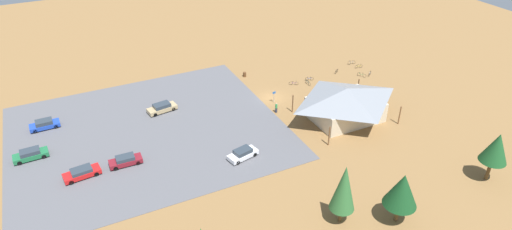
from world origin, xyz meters
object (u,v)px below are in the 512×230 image
(trash_bin, at_px, (245,74))
(pine_west, at_px, (402,190))
(car_red_aisle_side, at_px, (82,173))
(bicycle_black_lone_east, at_px, (337,71))
(bicycle_blue_edge_north, at_px, (309,79))
(visitor_by_pavilion, at_px, (276,108))
(car_white_far_end, at_px, (243,154))
(bicycle_silver_mid_cluster, at_px, (351,63))
(bicycle_purple_trailside, at_px, (294,83))
(lot_sign, at_px, (274,95))
(pine_mideast, at_px, (496,148))
(bicycle_yellow_back_row, at_px, (359,66))
(car_maroon_second_row, at_px, (126,160))
(bike_pavilion, at_px, (346,101))
(pine_center, at_px, (344,188))
(bicycle_white_yard_right, at_px, (370,74))
(car_tan_inner_stall, at_px, (162,108))
(car_blue_back_corner, at_px, (45,124))
(car_green_end_stall, at_px, (31,154))
(bicycle_teal_lone_west, at_px, (308,83))
(bicycle_green_yard_center, at_px, (362,75))

(trash_bin, xyz_separation_m, pine_west, (0.04, 42.24, 4.14))
(car_red_aisle_side, bearing_deg, bicycle_black_lone_east, -166.68)
(bicycle_blue_edge_north, height_order, visitor_by_pavilion, visitor_by_pavilion)
(car_white_far_end, bearing_deg, bicycle_silver_mid_cluster, -149.87)
(bicycle_purple_trailside, bearing_deg, lot_sign, 33.14)
(pine_mideast, relative_size, bicycle_blue_edge_north, 4.54)
(lot_sign, height_order, car_red_aisle_side, lot_sign)
(pine_west, relative_size, bicycle_yellow_back_row, 4.03)
(bicycle_yellow_back_row, xyz_separation_m, car_red_aisle_side, (53.76, 11.38, 0.36))
(bicycle_purple_trailside, height_order, car_maroon_second_row, car_maroon_second_row)
(pine_west, distance_m, bicycle_purple_trailside, 35.97)
(bike_pavilion, distance_m, bicycle_yellow_back_row, 20.00)
(bike_pavilion, height_order, bicycle_blue_edge_north, bike_pavilion)
(pine_west, xyz_separation_m, visitor_by_pavilion, (0.89, -27.83, -3.66))
(car_white_far_end, xyz_separation_m, car_red_aisle_side, (20.81, -5.55, -0.05))
(trash_bin, relative_size, car_red_aisle_side, 0.18)
(pine_center, relative_size, car_red_aisle_side, 1.62)
(pine_mideast, xyz_separation_m, car_red_aisle_side, (47.65, -23.75, -4.28))
(lot_sign, bearing_deg, bicycle_white_yard_right, -176.83)
(car_tan_inner_stall, bearing_deg, bicycle_blue_edge_north, 178.16)
(car_blue_back_corner, height_order, car_green_end_stall, car_green_end_stall)
(bicycle_purple_trailside, relative_size, car_tan_inner_stall, 0.30)
(pine_center, height_order, bicycle_black_lone_east, pine_center)
(bike_pavilion, distance_m, trash_bin, 22.41)
(bicycle_purple_trailside, bearing_deg, pine_center, 68.65)
(bicycle_silver_mid_cluster, relative_size, car_red_aisle_side, 0.34)
(car_tan_inner_stall, bearing_deg, trash_bin, -161.46)
(car_white_far_end, bearing_deg, pine_west, 120.32)
(car_tan_inner_stall, bearing_deg, bicycle_teal_lone_west, 175.31)
(car_white_far_end, relative_size, car_blue_back_corner, 1.05)
(bicycle_black_lone_east, xyz_separation_m, car_green_end_stall, (54.45, 4.19, 0.41))
(trash_bin, height_order, bicycle_white_yard_right, trash_bin)
(bicycle_yellow_back_row, xyz_separation_m, bicycle_blue_edge_north, (11.69, 0.38, 0.00))
(bike_pavilion, xyz_separation_m, bicycle_yellow_back_row, (-13.77, -14.26, -2.72))
(bike_pavilion, relative_size, bicycle_green_yard_center, 8.70)
(trash_bin, relative_size, bicycle_green_yard_center, 0.57)
(car_maroon_second_row, distance_m, visitor_by_pavilion, 25.42)
(trash_bin, distance_m, visitor_by_pavilion, 14.45)
(bicycle_teal_lone_west, relative_size, bicycle_blue_edge_north, 1.18)
(bicycle_black_lone_east, bearing_deg, car_blue_back_corner, -3.76)
(pine_west, height_order, car_white_far_end, pine_west)
(bicycle_silver_mid_cluster, bearing_deg, car_maroon_second_row, 15.57)
(bicycle_black_lone_east, relative_size, bicycle_green_yard_center, 0.86)
(bike_pavilion, height_order, bicycle_white_yard_right, bike_pavilion)
(pine_center, relative_size, bicycle_blue_edge_north, 5.08)
(car_red_aisle_side, bearing_deg, lot_sign, -168.50)
(bicycle_black_lone_east, xyz_separation_m, bicycle_green_yard_center, (-3.31, 3.48, 0.02))
(car_maroon_second_row, bearing_deg, car_blue_back_corner, -57.81)
(car_blue_back_corner, bearing_deg, bicycle_white_yard_right, 172.83)
(bike_pavilion, xyz_separation_m, car_tan_inner_stall, (25.83, -14.78, -2.30))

